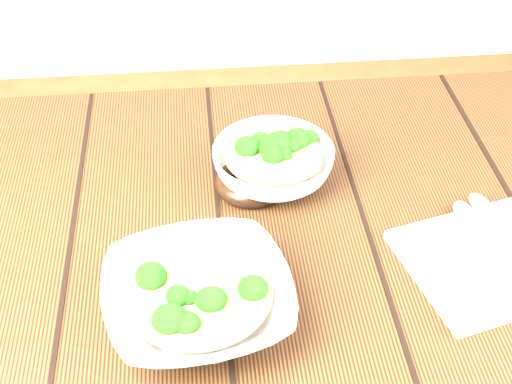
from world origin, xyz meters
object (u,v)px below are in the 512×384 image
Objects in this scene: soup_bowl_back at (273,163)px; trivet at (251,182)px; napkin at (494,260)px; soup_bowl_front at (198,298)px; table at (238,305)px.

soup_bowl_back is 1.72× the size of trivet.
napkin is (0.30, -0.18, -0.01)m from trivet.
soup_bowl_front is 2.41× the size of trivet.
soup_bowl_front is 0.27m from soup_bowl_back.
trivet is 0.47× the size of napkin.
soup_bowl_front is at bearing -110.27° from trivet.
soup_bowl_front is 0.24m from trivet.
table is at bearing -115.85° from soup_bowl_back.
napkin is at bearing 7.18° from soup_bowl_front.
table is 5.38× the size of napkin.
napkin is at bearing -31.12° from trivet.
soup_bowl_back is at bearing 128.76° from napkin.
napkin is (0.38, 0.05, -0.02)m from soup_bowl_front.
soup_bowl_front is 0.39m from napkin.
soup_bowl_back reaches higher than table.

